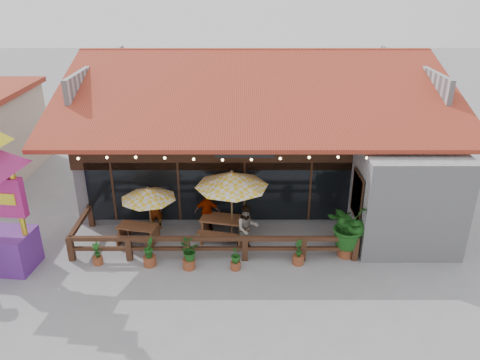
{
  "coord_description": "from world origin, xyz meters",
  "views": [
    {
      "loc": [
        -0.68,
        -14.25,
        9.12
      ],
      "look_at": [
        -0.67,
        1.5,
        2.15
      ],
      "focal_mm": 35.0,
      "sensor_mm": 36.0,
      "label": 1
    }
  ],
  "objects_px": {
    "picnic_table_left": "(138,231)",
    "picnic_table_right": "(225,225)",
    "tropical_plant": "(348,226)",
    "umbrella_right": "(232,180)",
    "umbrella_left": "(148,194)"
  },
  "relations": [
    {
      "from": "picnic_table_left",
      "to": "picnic_table_right",
      "type": "distance_m",
      "value": 3.2
    },
    {
      "from": "tropical_plant",
      "to": "umbrella_right",
      "type": "bearing_deg",
      "value": 164.93
    },
    {
      "from": "picnic_table_left",
      "to": "tropical_plant",
      "type": "distance_m",
      "value": 7.56
    },
    {
      "from": "tropical_plant",
      "to": "picnic_table_left",
      "type": "bearing_deg",
      "value": 172.84
    },
    {
      "from": "picnic_table_right",
      "to": "umbrella_left",
      "type": "bearing_deg",
      "value": -177.88
    },
    {
      "from": "picnic_table_right",
      "to": "tropical_plant",
      "type": "distance_m",
      "value": 4.5
    },
    {
      "from": "umbrella_right",
      "to": "picnic_table_right",
      "type": "xyz_separation_m",
      "value": [
        -0.27,
        0.14,
        -1.88
      ]
    },
    {
      "from": "umbrella_left",
      "to": "umbrella_right",
      "type": "distance_m",
      "value": 3.06
    },
    {
      "from": "umbrella_left",
      "to": "picnic_table_left",
      "type": "height_order",
      "value": "umbrella_left"
    },
    {
      "from": "umbrella_right",
      "to": "picnic_table_right",
      "type": "height_order",
      "value": "umbrella_right"
    },
    {
      "from": "picnic_table_left",
      "to": "tropical_plant",
      "type": "height_order",
      "value": "tropical_plant"
    },
    {
      "from": "tropical_plant",
      "to": "umbrella_left",
      "type": "bearing_deg",
      "value": 170.93
    },
    {
      "from": "umbrella_left",
      "to": "picnic_table_right",
      "type": "relative_size",
      "value": 1.13
    },
    {
      "from": "umbrella_right",
      "to": "picnic_table_left",
      "type": "bearing_deg",
      "value": -177.68
    },
    {
      "from": "umbrella_left",
      "to": "picnic_table_right",
      "type": "bearing_deg",
      "value": 2.12
    }
  ]
}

